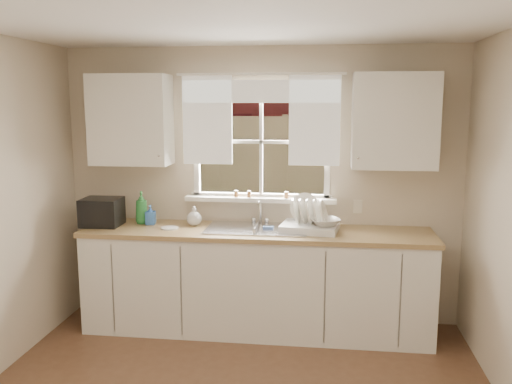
# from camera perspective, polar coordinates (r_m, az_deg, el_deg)

# --- Properties ---
(room_walls) EXTENTS (3.62, 4.02, 2.50)m
(room_walls) POSITION_cam_1_polar(r_m,az_deg,el_deg) (2.96, -4.21, -5.70)
(room_walls) COLOR beige
(room_walls) RESTS_ON ground
(ceiling) EXTENTS (3.60, 4.00, 0.02)m
(ceiling) POSITION_cam_1_polar(r_m,az_deg,el_deg) (2.96, -4.26, 18.96)
(ceiling) COLOR silver
(ceiling) RESTS_ON room_walls
(window) EXTENTS (1.38, 0.16, 1.06)m
(window) POSITION_cam_1_polar(r_m,az_deg,el_deg) (4.93, 0.52, 3.37)
(window) COLOR white
(window) RESTS_ON room_walls
(curtains) EXTENTS (1.50, 0.03, 0.81)m
(curtains) POSITION_cam_1_polar(r_m,az_deg,el_deg) (4.85, 0.45, 8.58)
(curtains) COLOR white
(curtains) RESTS_ON room_walls
(base_cabinets) EXTENTS (3.00, 0.62, 0.87)m
(base_cabinets) POSITION_cam_1_polar(r_m,az_deg,el_deg) (4.84, 0.05, -9.49)
(base_cabinets) COLOR silver
(base_cabinets) RESTS_ON ground
(countertop) EXTENTS (3.04, 0.65, 0.04)m
(countertop) POSITION_cam_1_polar(r_m,az_deg,el_deg) (4.72, 0.05, -4.26)
(countertop) COLOR #9D7E4E
(countertop) RESTS_ON base_cabinets
(upper_cabinet_left) EXTENTS (0.70, 0.33, 0.80)m
(upper_cabinet_left) POSITION_cam_1_polar(r_m,az_deg,el_deg) (5.00, -13.04, 7.41)
(upper_cabinet_left) COLOR silver
(upper_cabinet_left) RESTS_ON room_walls
(upper_cabinet_right) EXTENTS (0.70, 0.33, 0.80)m
(upper_cabinet_right) POSITION_cam_1_polar(r_m,az_deg,el_deg) (4.73, 14.36, 7.25)
(upper_cabinet_right) COLOR silver
(upper_cabinet_right) RESTS_ON room_walls
(wall_outlet) EXTENTS (0.08, 0.01, 0.12)m
(wall_outlet) POSITION_cam_1_polar(r_m,az_deg,el_deg) (4.95, 10.66, -1.52)
(wall_outlet) COLOR beige
(wall_outlet) RESTS_ON room_walls
(sill_jars) EXTENTS (0.50, 0.04, 0.06)m
(sill_jars) POSITION_cam_1_polar(r_m,az_deg,el_deg) (4.91, 0.12, -0.24)
(sill_jars) COLOR brown
(sill_jars) RESTS_ON window
(backyard) EXTENTS (20.00, 10.00, 6.13)m
(backyard) POSITION_cam_1_polar(r_m,az_deg,el_deg) (11.37, 7.53, 16.75)
(backyard) COLOR #335421
(backyard) RESTS_ON ground
(sink) EXTENTS (0.88, 0.52, 0.40)m
(sink) POSITION_cam_1_polar(r_m,az_deg,el_deg) (4.76, 0.09, -4.78)
(sink) COLOR #B7B7BC
(sink) RESTS_ON countertop
(dish_rack) EXTENTS (0.52, 0.42, 0.31)m
(dish_rack) POSITION_cam_1_polar(r_m,az_deg,el_deg) (4.69, 5.65, -3.22)
(dish_rack) COLOR silver
(dish_rack) RESTS_ON countertop
(bowl) EXTENTS (0.32, 0.32, 0.06)m
(bowl) POSITION_cam_1_polar(r_m,az_deg,el_deg) (4.63, 7.29, -3.15)
(bowl) COLOR beige
(bowl) RESTS_ON dish_rack
(soap_bottle_a) EXTENTS (0.14, 0.14, 0.29)m
(soap_bottle_a) POSITION_cam_1_polar(r_m,az_deg,el_deg) (5.05, -11.96, -1.61)
(soap_bottle_a) COLOR #2B843A
(soap_bottle_a) RESTS_ON countertop
(soap_bottle_b) EXTENTS (0.09, 0.09, 0.18)m
(soap_bottle_b) POSITION_cam_1_polar(r_m,az_deg,el_deg) (4.99, -11.05, -2.37)
(soap_bottle_b) COLOR #3268BE
(soap_bottle_b) RESTS_ON countertop
(soap_bottle_c) EXTENTS (0.16, 0.16, 0.17)m
(soap_bottle_c) POSITION_cam_1_polar(r_m,az_deg,el_deg) (4.91, -6.52, -2.51)
(soap_bottle_c) COLOR beige
(soap_bottle_c) RESTS_ON countertop
(saucer) EXTENTS (0.15, 0.15, 0.01)m
(saucer) POSITION_cam_1_polar(r_m,az_deg,el_deg) (4.81, -9.09, -3.78)
(saucer) COLOR white
(saucer) RESTS_ON countertop
(cup) EXTENTS (0.16, 0.16, 0.10)m
(cup) POSITION_cam_1_polar(r_m,az_deg,el_deg) (5.04, -16.04, -2.95)
(cup) COLOR white
(cup) RESTS_ON countertop
(black_appliance) EXTENTS (0.34, 0.30, 0.25)m
(black_appliance) POSITION_cam_1_polar(r_m,az_deg,el_deg) (5.05, -15.92, -2.03)
(black_appliance) COLOR black
(black_appliance) RESTS_ON countertop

